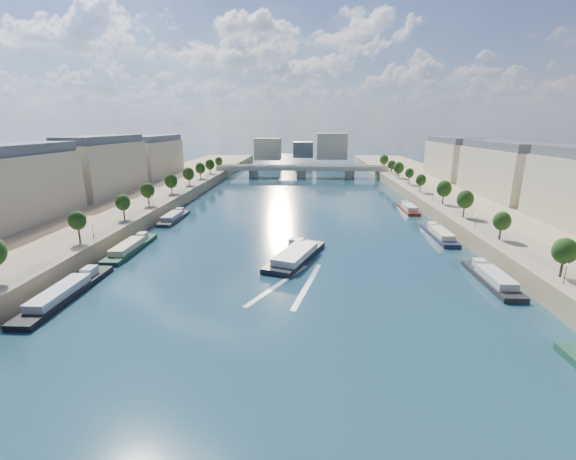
# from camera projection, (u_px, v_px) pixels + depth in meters

# --- Properties ---
(ground) EXTENTS (700.00, 700.00, 0.00)m
(ground) POSITION_uv_depth(u_px,v_px,m) (295.00, 230.00, 129.60)
(ground) COLOR #0C2835
(ground) RESTS_ON ground
(quay_left) EXTENTS (44.00, 520.00, 5.00)m
(quay_left) POSITION_uv_depth(u_px,v_px,m) (86.00, 220.00, 132.34)
(quay_left) COLOR #9E8460
(quay_left) RESTS_ON ground
(quay_right) EXTENTS (44.00, 520.00, 5.00)m
(quay_right) POSITION_uv_depth(u_px,v_px,m) (515.00, 225.00, 125.54)
(quay_right) COLOR #9E8460
(quay_right) RESTS_ON ground
(pave_left) EXTENTS (14.00, 520.00, 0.10)m
(pave_left) POSITION_uv_depth(u_px,v_px,m) (128.00, 213.00, 130.95)
(pave_left) COLOR gray
(pave_left) RESTS_ON quay_left
(pave_right) EXTENTS (14.00, 520.00, 0.10)m
(pave_right) POSITION_uv_depth(u_px,v_px,m) (470.00, 217.00, 125.57)
(pave_right) COLOR gray
(pave_right) RESTS_ON quay_right
(trees_left) EXTENTS (4.80, 268.80, 8.26)m
(trees_left) POSITION_uv_depth(u_px,v_px,m) (135.00, 197.00, 131.35)
(trees_left) COLOR #382B1E
(trees_left) RESTS_ON ground
(trees_right) EXTENTS (4.80, 268.80, 8.26)m
(trees_right) POSITION_uv_depth(u_px,v_px,m) (454.00, 195.00, 133.86)
(trees_right) COLOR #382B1E
(trees_right) RESTS_ON ground
(lamps_left) EXTENTS (0.36, 200.36, 4.28)m
(lamps_left) POSITION_uv_depth(u_px,v_px,m) (127.00, 212.00, 120.39)
(lamps_left) COLOR black
(lamps_left) RESTS_ON ground
(lamps_right) EXTENTS (0.36, 200.36, 4.28)m
(lamps_right) POSITION_uv_depth(u_px,v_px,m) (451.00, 206.00, 129.87)
(lamps_right) COLOR black
(lamps_right) RESTS_ON ground
(buildings_left) EXTENTS (16.00, 226.00, 23.20)m
(buildings_left) POSITION_uv_depth(u_px,v_px,m) (65.00, 175.00, 140.81)
(buildings_left) COLOR #BAAD8F
(buildings_left) RESTS_ON ground
(buildings_right) EXTENTS (16.00, 226.00, 23.20)m
(buildings_right) POSITION_uv_depth(u_px,v_px,m) (542.00, 178.00, 132.78)
(buildings_right) COLOR #BAAD8F
(buildings_right) RESTS_ON ground
(skyline) EXTENTS (79.00, 42.00, 22.00)m
(skyline) POSITION_uv_depth(u_px,v_px,m) (307.00, 148.00, 336.98)
(skyline) COLOR #BAAD8F
(skyline) RESTS_ON ground
(bridge) EXTENTS (112.00, 12.00, 8.15)m
(bridge) POSITION_uv_depth(u_px,v_px,m) (301.00, 170.00, 255.35)
(bridge) COLOR #C1B79E
(bridge) RESTS_ON ground
(tour_barge) EXTENTS (16.28, 27.79, 3.71)m
(tour_barge) POSITION_uv_depth(u_px,v_px,m) (296.00, 256.00, 101.14)
(tour_barge) COLOR black
(tour_barge) RESTS_ON ground
(wake) EXTENTS (16.27, 25.62, 0.04)m
(wake) POSITION_uv_depth(u_px,v_px,m) (293.00, 284.00, 85.39)
(wake) COLOR silver
(wake) RESTS_ON ground
(moored_barges_left) EXTENTS (5.00, 154.79, 3.60)m
(moored_barges_left) POSITION_uv_depth(u_px,v_px,m) (64.00, 294.00, 78.42)
(moored_barges_left) COLOR #161E32
(moored_barges_left) RESTS_ON ground
(moored_barges_right) EXTENTS (5.00, 163.55, 3.60)m
(moored_barges_right) POSITION_uv_depth(u_px,v_px,m) (495.00, 282.00, 84.76)
(moored_barges_right) COLOR black
(moored_barges_right) RESTS_ON ground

